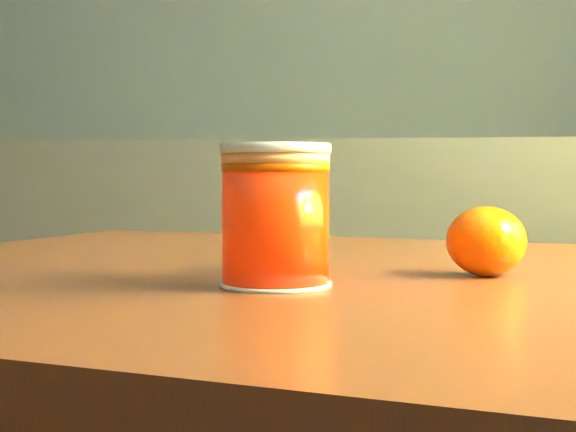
# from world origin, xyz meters

# --- Properties ---
(kitchen_counter) EXTENTS (3.15, 0.60, 0.90)m
(kitchen_counter) POSITION_xyz_m (0.00, 1.45, 0.45)
(kitchen_counter) COLOR #46464B
(kitchen_counter) RESTS_ON ground
(table) EXTENTS (1.11, 0.88, 0.74)m
(table) POSITION_xyz_m (0.83, 0.04, 0.65)
(table) COLOR brown
(table) RESTS_ON ground
(juice_glass) EXTENTS (0.08, 0.08, 0.10)m
(juice_glass) POSITION_xyz_m (0.75, -0.05, 0.79)
(juice_glass) COLOR #FF2805
(juice_glass) RESTS_ON table
(orange_front) EXTENTS (0.08, 0.08, 0.05)m
(orange_front) POSITION_xyz_m (0.75, 0.03, 0.77)
(orange_front) COLOR #F96304
(orange_front) RESTS_ON table
(orange_back) EXTENTS (0.07, 0.07, 0.05)m
(orange_back) POSITION_xyz_m (0.90, 0.04, 0.77)
(orange_back) COLOR #F96304
(orange_back) RESTS_ON table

